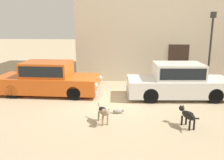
# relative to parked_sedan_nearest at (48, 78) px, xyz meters

# --- Properties ---
(ground_plane) EXTENTS (80.00, 80.00, 0.00)m
(ground_plane) POSITION_rel_parked_sedan_nearest_xyz_m (2.72, -0.97, -0.74)
(ground_plane) COLOR tan
(parked_sedan_nearest) EXTENTS (4.75, 1.83, 1.51)m
(parked_sedan_nearest) POSITION_rel_parked_sedan_nearest_xyz_m (0.00, 0.00, 0.00)
(parked_sedan_nearest) COLOR #D15619
(parked_sedan_nearest) RESTS_ON ground_plane
(parked_sedan_second) EXTENTS (4.66, 2.05, 1.53)m
(parked_sedan_second) POSITION_rel_parked_sedan_nearest_xyz_m (5.87, -0.10, 0.01)
(parked_sedan_second) COLOR silver
(parked_sedan_second) RESTS_ON ground_plane
(apartment_block) EXTENTS (16.20, 6.09, 8.30)m
(apartment_block) POSITION_rel_parked_sedan_nearest_xyz_m (8.79, 5.75, 3.41)
(apartment_block) COLOR beige
(apartment_block) RESTS_ON ground_plane
(stray_dog_spotted) EXTENTS (0.52, 0.97, 0.64)m
(stray_dog_spotted) POSITION_rel_parked_sedan_nearest_xyz_m (2.93, -3.17, -0.33)
(stray_dog_spotted) COLOR #997F60
(stray_dog_spotted) RESTS_ON ground_plane
(stray_dog_tan) EXTENTS (0.46, 0.97, 0.63)m
(stray_dog_tan) POSITION_rel_parked_sedan_nearest_xyz_m (5.59, -3.21, -0.33)
(stray_dog_tan) COLOR black
(stray_dog_tan) RESTS_ON ground_plane
(stray_cat) EXTENTS (0.59, 0.22, 0.16)m
(stray_cat) POSITION_rel_parked_sedan_nearest_xyz_m (3.35, -2.22, -0.66)
(stray_cat) COLOR gray
(stray_cat) RESTS_ON ground_plane
(street_lamp) EXTENTS (0.22, 0.22, 3.74)m
(street_lamp) POSITION_rel_parked_sedan_nearest_xyz_m (7.67, 1.72, 1.66)
(street_lamp) COLOR #2D2B28
(street_lamp) RESTS_ON ground_plane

